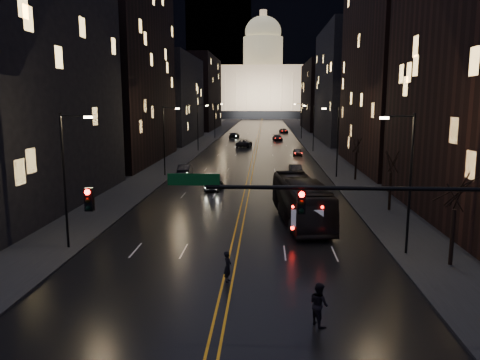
# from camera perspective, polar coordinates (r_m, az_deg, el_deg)

# --- Properties ---
(ground) EXTENTS (900.00, 900.00, 0.00)m
(ground) POSITION_cam_1_polar(r_m,az_deg,el_deg) (21.57, -2.63, -17.25)
(ground) COLOR black
(ground) RESTS_ON ground
(road) EXTENTS (20.00, 320.00, 0.02)m
(road) POSITION_cam_1_polar(r_m,az_deg,el_deg) (149.45, 2.39, 5.99)
(road) COLOR black
(road) RESTS_ON ground
(sidewalk_left) EXTENTS (8.00, 320.00, 0.16)m
(sidewalk_left) POSITION_cam_1_polar(r_m,az_deg,el_deg) (150.28, -2.98, 6.04)
(sidewalk_left) COLOR black
(sidewalk_left) RESTS_ON ground
(sidewalk_right) EXTENTS (8.00, 320.00, 0.16)m
(sidewalk_right) POSITION_cam_1_polar(r_m,az_deg,el_deg) (149.91, 7.78, 5.95)
(sidewalk_right) COLOR black
(sidewalk_right) RESTS_ON ground
(center_line) EXTENTS (0.62, 320.00, 0.01)m
(center_line) POSITION_cam_1_polar(r_m,az_deg,el_deg) (149.45, 2.39, 6.00)
(center_line) COLOR orange
(center_line) RESTS_ON road
(building_left_near) EXTENTS (12.00, 28.00, 22.00)m
(building_left_near) POSITION_cam_1_polar(r_m,az_deg,el_deg) (47.12, -26.51, 10.22)
(building_left_near) COLOR black
(building_left_near) RESTS_ON ground
(building_left_mid) EXTENTS (12.00, 30.00, 28.00)m
(building_left_mid) POSITION_cam_1_polar(r_m,az_deg,el_deg) (76.76, -14.65, 12.59)
(building_left_mid) COLOR black
(building_left_mid) RESTS_ON ground
(building_left_far) EXTENTS (12.00, 34.00, 20.00)m
(building_left_far) POSITION_cam_1_polar(r_m,az_deg,el_deg) (113.47, -8.67, 9.75)
(building_left_far) COLOR black
(building_left_far) RESTS_ON ground
(building_left_dist) EXTENTS (12.00, 40.00, 24.00)m
(building_left_dist) POSITION_cam_1_polar(r_m,az_deg,el_deg) (160.78, -5.16, 10.50)
(building_left_dist) COLOR black
(building_left_dist) RESTS_ON ground
(building_right_tall) EXTENTS (12.00, 30.00, 38.00)m
(building_right_tall) POSITION_cam_1_polar(r_m,az_deg,el_deg) (72.27, 19.19, 16.55)
(building_right_tall) COLOR black
(building_right_tall) RESTS_ON ground
(building_right_mid) EXTENTS (12.00, 34.00, 26.00)m
(building_right_mid) POSITION_cam_1_polar(r_m,az_deg,el_deg) (112.77, 13.10, 11.14)
(building_right_mid) COLOR black
(building_right_mid) RESTS_ON ground
(building_right_dist) EXTENTS (12.00, 40.00, 22.00)m
(building_right_dist) POSITION_cam_1_polar(r_m,az_deg,el_deg) (160.25, 10.12, 10.04)
(building_right_dist) COLOR black
(building_right_dist) RESTS_ON ground
(mountain_ridge) EXTENTS (520.00, 60.00, 130.00)m
(mountain_ridge) POSITION_cam_1_polar(r_m,az_deg,el_deg) (404.70, 8.93, 17.48)
(mountain_ridge) COLOR black
(mountain_ridge) RESTS_ON ground
(capitol) EXTENTS (90.00, 50.00, 58.50)m
(capitol) POSITION_cam_1_polar(r_m,az_deg,el_deg) (269.22, 2.78, 11.31)
(capitol) COLOR black
(capitol) RESTS_ON ground
(traffic_signal) EXTENTS (17.29, 0.45, 7.00)m
(traffic_signal) POSITION_cam_1_polar(r_m,az_deg,el_deg) (20.06, 14.33, -4.07)
(traffic_signal) COLOR black
(traffic_signal) RESTS_ON ground
(streetlamp_right_near) EXTENTS (2.13, 0.25, 9.00)m
(streetlamp_right_near) POSITION_cam_1_polar(r_m,az_deg,el_deg) (30.78, 19.75, 0.38)
(streetlamp_right_near) COLOR black
(streetlamp_right_near) RESTS_ON ground
(streetlamp_left_near) EXTENTS (2.13, 0.25, 9.00)m
(streetlamp_left_near) POSITION_cam_1_polar(r_m,az_deg,el_deg) (32.15, -20.37, 0.72)
(streetlamp_left_near) COLOR black
(streetlamp_left_near) RESTS_ON ground
(streetlamp_right_mid) EXTENTS (2.13, 0.25, 9.00)m
(streetlamp_right_mid) POSITION_cam_1_polar(r_m,az_deg,el_deg) (59.95, 11.64, 5.05)
(streetlamp_right_mid) COLOR black
(streetlamp_right_mid) RESTS_ON ground
(streetlamp_left_mid) EXTENTS (2.13, 0.25, 9.00)m
(streetlamp_left_mid) POSITION_cam_1_polar(r_m,az_deg,el_deg) (60.67, -9.09, 5.18)
(streetlamp_left_mid) COLOR black
(streetlamp_left_mid) RESTS_ON ground
(streetlamp_right_far) EXTENTS (2.13, 0.25, 9.00)m
(streetlamp_right_far) POSITION_cam_1_polar(r_m,az_deg,el_deg) (89.67, 8.85, 6.63)
(streetlamp_right_far) COLOR black
(streetlamp_right_far) RESTS_ON ground
(streetlamp_left_far) EXTENTS (2.13, 0.25, 9.00)m
(streetlamp_left_far) POSITION_cam_1_polar(r_m,az_deg,el_deg) (90.15, -5.06, 6.72)
(streetlamp_left_far) COLOR black
(streetlamp_left_far) RESTS_ON ground
(streetlamp_right_dist) EXTENTS (2.13, 0.25, 9.00)m
(streetlamp_right_dist) POSITION_cam_1_polar(r_m,az_deg,el_deg) (119.53, 7.44, 7.42)
(streetlamp_right_dist) COLOR black
(streetlamp_right_dist) RESTS_ON ground
(streetlamp_left_dist) EXTENTS (2.13, 0.25, 9.00)m
(streetlamp_left_dist) POSITION_cam_1_polar(r_m,az_deg,el_deg) (119.89, -3.01, 7.49)
(streetlamp_left_dist) COLOR black
(streetlamp_left_dist) RESTS_ON ground
(tree_right_near) EXTENTS (2.40, 2.40, 6.65)m
(tree_right_near) POSITION_cam_1_polar(r_m,az_deg,el_deg) (29.73, 24.82, -1.35)
(tree_right_near) COLOR black
(tree_right_near) RESTS_ON ground
(tree_right_mid) EXTENTS (2.40, 2.40, 6.65)m
(tree_right_mid) POSITION_cam_1_polar(r_m,az_deg,el_deg) (42.88, 18.01, 2.23)
(tree_right_mid) COLOR black
(tree_right_mid) RESTS_ON ground
(tree_right_far) EXTENTS (2.40, 2.40, 6.65)m
(tree_right_far) POSITION_cam_1_polar(r_m,az_deg,el_deg) (58.40, 14.04, 4.29)
(tree_right_far) COLOR black
(tree_right_far) RESTS_ON ground
(bus) EXTENTS (4.40, 12.83, 3.50)m
(bus) POSITION_cam_1_polar(r_m,az_deg,el_deg) (38.17, 7.43, -2.49)
(bus) COLOR black
(bus) RESTS_ON ground
(oncoming_car_a) EXTENTS (2.00, 4.17, 1.38)m
(oncoming_car_a) POSITION_cam_1_polar(r_m,az_deg,el_deg) (51.15, -3.21, -0.51)
(oncoming_car_a) COLOR black
(oncoming_car_a) RESTS_ON ground
(oncoming_car_b) EXTENTS (1.75, 4.64, 1.51)m
(oncoming_car_b) POSITION_cam_1_polar(r_m,az_deg,el_deg) (61.66, -6.69, 1.26)
(oncoming_car_b) COLOR black
(oncoming_car_b) RESTS_ON ground
(oncoming_car_c) EXTENTS (3.45, 6.21, 1.64)m
(oncoming_car_c) POSITION_cam_1_polar(r_m,az_deg,el_deg) (98.06, 0.51, 4.51)
(oncoming_car_c) COLOR black
(oncoming_car_c) RESTS_ON ground
(oncoming_car_d) EXTENTS (2.71, 5.29, 1.47)m
(oncoming_car_d) POSITION_cam_1_polar(r_m,az_deg,el_deg) (121.22, -0.72, 5.47)
(oncoming_car_d) COLOR black
(oncoming_car_d) RESTS_ON ground
(receding_car_a) EXTENTS (1.67, 4.27, 1.39)m
(receding_car_a) POSITION_cam_1_polar(r_m,az_deg,el_deg) (61.83, 6.80, 1.22)
(receding_car_a) COLOR black
(receding_car_a) RESTS_ON ground
(receding_car_b) EXTENTS (1.70, 4.01, 1.35)m
(receding_car_b) POSITION_cam_1_polar(r_m,az_deg,el_deg) (83.18, 7.02, 3.39)
(receding_car_b) COLOR black
(receding_car_b) RESTS_ON ground
(receding_car_c) EXTENTS (2.60, 5.11, 1.42)m
(receding_car_c) POSITION_cam_1_polar(r_m,az_deg,el_deg) (113.89, 4.58, 5.15)
(receding_car_c) COLOR black
(receding_car_c) RESTS_ON ground
(receding_car_d) EXTENTS (2.71, 5.04, 1.34)m
(receding_car_d) POSITION_cam_1_polar(r_m,az_deg,el_deg) (140.73, 5.36, 6.00)
(receding_car_d) COLOR black
(receding_car_d) RESTS_ON ground
(pedestrian_a) EXTENTS (0.52, 0.69, 1.71)m
(pedestrian_a) POSITION_cam_1_polar(r_m,az_deg,el_deg) (25.79, -1.51, -10.52)
(pedestrian_a) COLOR black
(pedestrian_a) RESTS_ON ground
(pedestrian_b) EXTENTS (0.92, 1.08, 1.94)m
(pedestrian_b) POSITION_cam_1_polar(r_m,az_deg,el_deg) (21.44, 9.60, -14.69)
(pedestrian_b) COLOR black
(pedestrian_b) RESTS_ON ground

